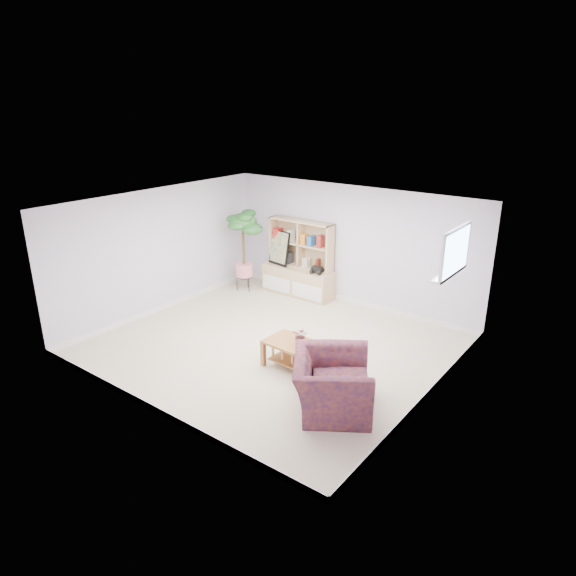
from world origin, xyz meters
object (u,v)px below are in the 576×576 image
Objects in this scene: coffee_table at (298,357)px; floor_tree at (244,251)px; armchair at (332,380)px; storage_unit at (298,259)px.

floor_tree is at bearing 147.30° from coffee_table.
coffee_table is at bearing 25.51° from armchair.
storage_unit is 4.35m from armchair.
coffee_table is 1.16m from armchair.
coffee_table is at bearing -53.94° from storage_unit.
coffee_table is 0.60× the size of floor_tree.
storage_unit reaches higher than armchair.
storage_unit is at bearing 24.49° from floor_tree.
storage_unit reaches higher than coffee_table.
storage_unit is 1.37× the size of armchair.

